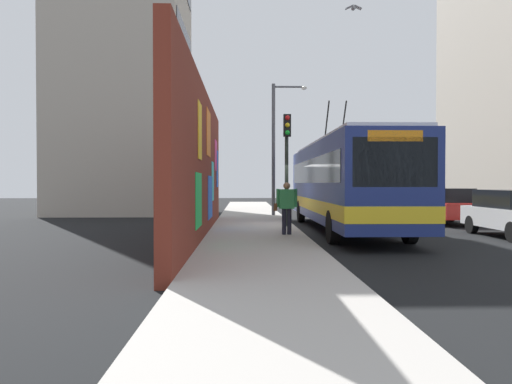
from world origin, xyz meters
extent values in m
plane|color=black|center=(0.00, 0.00, 0.00)|extent=(80.00, 80.00, 0.00)
cube|color=#ADA8A0|center=(0.00, 1.60, 0.07)|extent=(48.00, 3.20, 0.15)
cube|color=maroon|center=(-3.36, 3.35, 2.39)|extent=(15.27, 0.30, 4.79)
cube|color=yellow|center=(-5.80, 3.19, 3.23)|extent=(1.04, 0.02, 1.55)
cube|color=green|center=(-6.20, 3.19, 1.35)|extent=(1.67, 0.02, 1.46)
cube|color=blue|center=(2.95, 3.19, 2.46)|extent=(1.21, 0.02, 1.66)
cube|color=orange|center=(-2.48, 3.19, 3.51)|extent=(1.69, 0.02, 1.56)
cube|color=blue|center=(-1.74, 3.19, 1.30)|extent=(2.05, 0.02, 1.51)
cube|color=#33D8E5|center=(-0.34, 3.19, 1.88)|extent=(1.09, 0.02, 1.50)
cube|color=#F2338C|center=(1.93, 3.19, 3.00)|extent=(1.48, 0.02, 1.30)
cube|color=#B2A899|center=(10.59, 9.20, 9.73)|extent=(8.15, 7.20, 19.47)
cube|color=black|center=(10.59, 5.58, 4.40)|extent=(6.93, 0.04, 1.10)
cube|color=black|center=(10.59, 5.58, 7.60)|extent=(6.93, 0.04, 1.10)
cube|color=black|center=(10.59, 5.58, 10.80)|extent=(6.93, 0.04, 1.10)
cube|color=navy|center=(-0.80, -1.80, 1.85)|extent=(12.55, 2.54, 2.79)
cube|color=silver|center=(-0.80, -1.80, 3.30)|extent=(12.05, 2.33, 0.12)
cube|color=yellow|center=(-0.80, -1.80, 1.00)|extent=(12.57, 2.56, 0.44)
cube|color=black|center=(-7.05, -1.80, 2.33)|extent=(0.04, 2.16, 1.26)
cube|color=black|center=(-0.80, -1.80, 2.26)|extent=(11.55, 2.57, 0.89)
cube|color=orange|center=(-7.04, -1.80, 2.99)|extent=(0.06, 1.39, 0.28)
cylinder|color=black|center=(1.09, -2.15, 4.14)|extent=(1.43, 0.06, 2.00)
cylinder|color=black|center=(1.09, -1.45, 4.14)|extent=(1.43, 0.06, 2.00)
cylinder|color=black|center=(-4.81, -2.95, 0.50)|extent=(1.00, 0.28, 1.00)
cylinder|color=black|center=(-4.81, -0.65, 0.50)|extent=(1.00, 0.28, 1.00)
cylinder|color=black|center=(3.22, -2.95, 0.50)|extent=(1.00, 0.28, 1.00)
cylinder|color=black|center=(3.22, -0.65, 0.50)|extent=(1.00, 0.28, 1.00)
cylinder|color=black|center=(-1.94, -6.19, 0.32)|extent=(0.64, 0.22, 0.64)
cube|color=#B21E19|center=(2.14, -7.00, 0.65)|extent=(4.17, 1.77, 0.66)
cube|color=black|center=(2.23, -7.00, 1.28)|extent=(2.50, 1.60, 0.60)
cylinder|color=black|center=(0.76, -7.79, 0.32)|extent=(0.64, 0.22, 0.64)
cylinder|color=black|center=(0.76, -6.21, 0.32)|extent=(0.64, 0.22, 0.64)
cylinder|color=black|center=(3.52, -7.79, 0.32)|extent=(0.64, 0.22, 0.64)
cylinder|color=black|center=(3.52, -6.21, 0.32)|extent=(0.64, 0.22, 0.64)
cylinder|color=#1E1E2D|center=(-3.53, 0.52, 0.57)|extent=(0.14, 0.14, 0.83)
cylinder|color=#1E1E2D|center=(-3.53, 0.69, 0.57)|extent=(0.14, 0.14, 0.83)
cube|color=#338C4C|center=(-3.53, 0.61, 1.29)|extent=(0.22, 0.49, 0.62)
cylinder|color=#338C4C|center=(-3.53, 0.31, 1.33)|extent=(0.09, 0.09, 0.59)
cylinder|color=#338C4C|center=(-3.53, 0.90, 1.33)|extent=(0.09, 0.09, 0.59)
sphere|color=#936B4C|center=(-3.53, 0.61, 1.72)|extent=(0.23, 0.23, 0.23)
cube|color=#593319|center=(-3.53, 0.97, 1.03)|extent=(0.14, 0.10, 0.24)
cylinder|color=#2D382D|center=(-0.57, 0.35, 2.29)|extent=(0.14, 0.14, 4.28)
cube|color=black|center=(-0.79, 0.35, 3.98)|extent=(0.20, 0.28, 0.84)
sphere|color=red|center=(-0.90, 0.35, 4.26)|extent=(0.18, 0.18, 0.18)
sphere|color=yellow|center=(-0.90, 0.35, 3.98)|extent=(0.18, 0.18, 0.18)
sphere|color=green|center=(-0.90, 0.35, 3.70)|extent=(0.18, 0.18, 0.18)
cylinder|color=#4C4C51|center=(6.02, 0.45, 3.55)|extent=(0.18, 0.18, 6.79)
cylinder|color=#4C4C51|center=(6.02, -0.34, 6.79)|extent=(0.10, 1.59, 0.10)
ellipsoid|color=silver|center=(6.02, -1.14, 6.74)|extent=(0.44, 0.28, 0.20)
ellipsoid|color=gray|center=(-2.80, -1.70, 7.69)|extent=(0.32, 0.14, 0.12)
cube|color=gray|center=(-2.80, -1.84, 7.72)|extent=(0.20, 0.26, 0.14)
cube|color=gray|center=(-2.80, -1.56, 7.72)|extent=(0.20, 0.26, 0.14)
camera|label=1|loc=(-19.14, 1.99, 1.80)|focal=34.12mm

